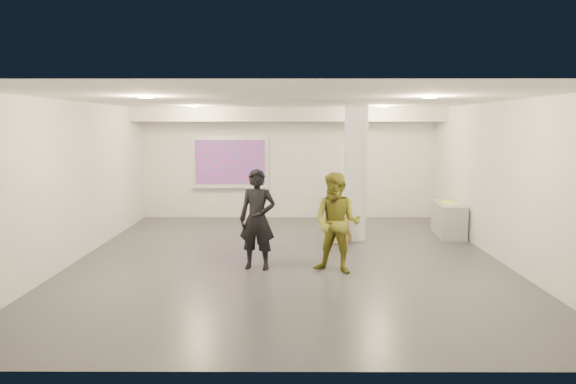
{
  "coord_description": "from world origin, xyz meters",
  "views": [
    {
      "loc": [
        0.03,
        -9.56,
        2.56
      ],
      "look_at": [
        0.0,
        0.4,
        1.25
      ],
      "focal_mm": 32.0,
      "sensor_mm": 36.0,
      "label": 1
    }
  ],
  "objects_px": {
    "credenza": "(449,219)",
    "man": "(337,223)",
    "projection_screen": "(230,163)",
    "woman": "(257,219)",
    "column": "(356,173)"
  },
  "relations": [
    {
      "from": "credenza",
      "to": "man",
      "type": "height_order",
      "value": "man"
    },
    {
      "from": "projection_screen",
      "to": "woman",
      "type": "distance_m",
      "value": 5.22
    },
    {
      "from": "projection_screen",
      "to": "man",
      "type": "bearing_deg",
      "value": -65.21
    },
    {
      "from": "projection_screen",
      "to": "woman",
      "type": "relative_size",
      "value": 1.17
    },
    {
      "from": "woman",
      "to": "credenza",
      "type": "bearing_deg",
      "value": 44.06
    },
    {
      "from": "column",
      "to": "projection_screen",
      "type": "height_order",
      "value": "column"
    },
    {
      "from": "column",
      "to": "projection_screen",
      "type": "relative_size",
      "value": 1.43
    },
    {
      "from": "credenza",
      "to": "column",
      "type": "bearing_deg",
      "value": -166.97
    },
    {
      "from": "column",
      "to": "man",
      "type": "bearing_deg",
      "value": -103.79
    },
    {
      "from": "credenza",
      "to": "woman",
      "type": "distance_m",
      "value": 5.11
    },
    {
      "from": "projection_screen",
      "to": "man",
      "type": "height_order",
      "value": "projection_screen"
    },
    {
      "from": "projection_screen",
      "to": "man",
      "type": "distance_m",
      "value": 5.88
    },
    {
      "from": "woman",
      "to": "man",
      "type": "distance_m",
      "value": 1.41
    },
    {
      "from": "credenza",
      "to": "woman",
      "type": "bearing_deg",
      "value": -142.85
    },
    {
      "from": "column",
      "to": "woman",
      "type": "distance_m",
      "value": 3.22
    }
  ]
}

